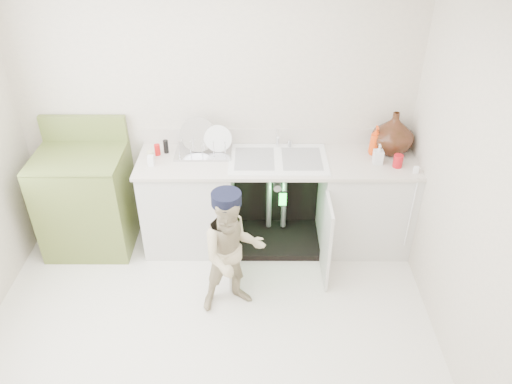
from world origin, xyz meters
TOP-DOWN VIEW (x-y plane):
  - ground at (0.00, 0.00)m, footprint 3.50×3.50m
  - room_shell at (0.00, 0.00)m, footprint 6.00×5.50m
  - counter_run at (0.60, 1.21)m, footprint 2.44×1.02m
  - avocado_stove at (-1.18, 1.18)m, footprint 0.76×0.65m
  - repair_worker at (0.18, 0.39)m, footprint 0.74×0.75m

SIDE VIEW (x-z plane):
  - ground at x=0.00m, z-range 0.00..0.00m
  - counter_run at x=0.60m, z-range -0.15..1.12m
  - avocado_stove at x=-1.18m, z-range -0.10..1.08m
  - repair_worker at x=0.18m, z-range 0.00..1.09m
  - room_shell at x=0.00m, z-range 0.62..1.88m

